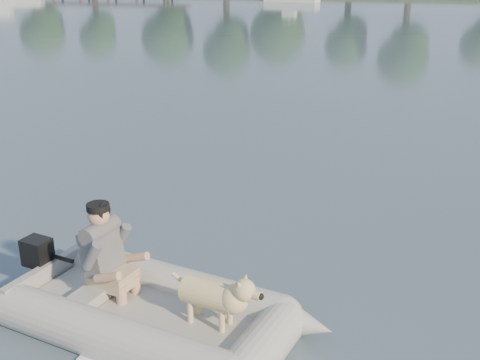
% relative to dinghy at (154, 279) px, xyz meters
% --- Properties ---
extents(water, '(160.00, 160.00, 0.00)m').
position_rel_dinghy_xyz_m(water, '(-0.22, 0.26, -0.60)').
color(water, slate).
rests_on(water, ground).
extents(dinghy, '(5.49, 4.53, 1.40)m').
position_rel_dinghy_xyz_m(dinghy, '(0.00, 0.00, 0.00)').
color(dinghy, '#AAAAA5').
rests_on(dinghy, water).
extents(man, '(0.86, 0.78, 1.09)m').
position_rel_dinghy_xyz_m(man, '(-0.67, 0.22, 0.19)').
color(man, '#57585C').
rests_on(man, dinghy).
extents(dog, '(0.99, 0.55, 0.63)m').
position_rel_dinghy_xyz_m(dog, '(0.65, -0.10, -0.08)').
color(dog, tan).
rests_on(dog, dinghy).
extents(outboard_motor, '(0.48, 0.38, 0.80)m').
position_rel_dinghy_xyz_m(outboard_motor, '(-1.63, 0.39, -0.28)').
color(outboard_motor, black).
rests_on(outboard_motor, dinghy).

